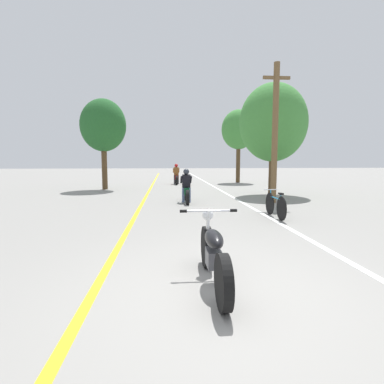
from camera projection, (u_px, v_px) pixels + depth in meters
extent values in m
plane|color=gray|center=(220.00, 291.00, 4.06)|extent=(120.00, 120.00, 0.00)
cube|color=yellow|center=(148.00, 193.00, 16.01)|extent=(0.14, 48.00, 0.01)
cube|color=white|center=(224.00, 192.00, 16.36)|extent=(0.14, 48.00, 0.01)
cylinder|color=brown|center=(275.00, 134.00, 12.14)|extent=(0.24, 0.24, 5.63)
cube|color=brown|center=(277.00, 78.00, 11.90)|extent=(1.10, 0.10, 0.12)
cylinder|color=#513A23|center=(272.00, 170.00, 15.17)|extent=(0.32, 0.32, 2.56)
ellipsoid|color=#42893D|center=(273.00, 123.00, 14.92)|extent=(3.38, 3.04, 3.88)
cylinder|color=#513A23|center=(238.00, 162.00, 23.50)|extent=(0.32, 0.32, 3.28)
ellipsoid|color=#42893D|center=(239.00, 129.00, 23.23)|extent=(2.66, 2.39, 3.06)
cylinder|color=#513A23|center=(104.00, 165.00, 17.92)|extent=(0.32, 0.32, 2.96)
ellipsoid|color=#235B28|center=(103.00, 125.00, 17.68)|extent=(2.68, 2.41, 3.08)
cylinder|color=black|center=(207.00, 247.00, 4.94)|extent=(0.12, 0.68, 0.68)
cylinder|color=black|center=(223.00, 282.00, 3.51)|extent=(0.12, 0.68, 0.68)
ellipsoid|color=black|center=(214.00, 239.00, 4.19)|extent=(0.24, 0.72, 0.23)
cube|color=#4C4C51|center=(214.00, 258.00, 4.22)|extent=(0.20, 0.36, 0.24)
cylinder|color=silver|center=(208.00, 229.00, 4.82)|extent=(0.06, 0.23, 0.65)
cylinder|color=silver|center=(209.00, 211.00, 4.70)|extent=(0.79, 0.04, 0.04)
cylinder|color=black|center=(183.00, 211.00, 4.66)|extent=(0.11, 0.05, 0.05)
cylinder|color=black|center=(233.00, 210.00, 4.73)|extent=(0.11, 0.05, 0.05)
sphere|color=silver|center=(208.00, 215.00, 4.79)|extent=(0.18, 0.18, 0.18)
cylinder|color=black|center=(185.00, 193.00, 13.26)|extent=(0.12, 0.59, 0.59)
cylinder|color=black|center=(187.00, 197.00, 11.84)|extent=(0.12, 0.59, 0.59)
cube|color=#0C4723|center=(186.00, 191.00, 12.53)|extent=(0.20, 0.92, 0.28)
cylinder|color=silver|center=(185.00, 179.00, 13.10)|extent=(0.50, 0.03, 0.03)
cylinder|color=slate|center=(183.00, 195.00, 12.49)|extent=(0.11, 0.11, 0.62)
cylinder|color=slate|center=(189.00, 195.00, 12.51)|extent=(0.11, 0.11, 0.62)
cube|color=black|center=(186.00, 181.00, 12.47)|extent=(0.34, 0.27, 0.56)
cylinder|color=black|center=(181.00, 180.00, 12.60)|extent=(0.08, 0.44, 0.34)
cylinder|color=black|center=(191.00, 180.00, 12.64)|extent=(0.08, 0.44, 0.34)
sphere|color=#2D333D|center=(186.00, 172.00, 12.46)|extent=(0.25, 0.25, 0.25)
cylinder|color=black|center=(176.00, 179.00, 22.70)|extent=(0.12, 0.65, 0.65)
cylinder|color=black|center=(177.00, 180.00, 21.25)|extent=(0.12, 0.65, 0.65)
cube|color=maroon|center=(176.00, 177.00, 21.96)|extent=(0.20, 0.94, 0.28)
cylinder|color=silver|center=(176.00, 170.00, 22.53)|extent=(0.50, 0.03, 0.03)
cylinder|color=#38383D|center=(175.00, 180.00, 21.91)|extent=(0.11, 0.11, 0.65)
cylinder|color=#38383D|center=(178.00, 180.00, 21.94)|extent=(0.11, 0.11, 0.65)
cube|color=brown|center=(176.00, 171.00, 21.89)|extent=(0.34, 0.28, 0.61)
cylinder|color=brown|center=(173.00, 170.00, 22.02)|extent=(0.08, 0.48, 0.37)
cylinder|color=brown|center=(179.00, 170.00, 22.06)|extent=(0.08, 0.48, 0.37)
sphere|color=#B21919|center=(176.00, 165.00, 21.88)|extent=(0.25, 0.25, 0.25)
cylinder|color=black|center=(270.00, 204.00, 9.70)|extent=(0.04, 0.71, 0.71)
cylinder|color=black|center=(281.00, 209.00, 8.71)|extent=(0.04, 0.71, 0.71)
cylinder|color=#197FB2|center=(276.00, 198.00, 9.18)|extent=(0.04, 0.80, 0.04)
cylinder|color=#197FB2|center=(281.00, 201.00, 8.77)|extent=(0.03, 0.03, 0.43)
cube|color=black|center=(281.00, 194.00, 8.75)|extent=(0.10, 0.20, 0.05)
cylinder|color=#197FB2|center=(270.00, 197.00, 9.62)|extent=(0.03, 0.03, 0.46)
cylinder|color=silver|center=(271.00, 190.00, 9.60)|extent=(0.44, 0.03, 0.03)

